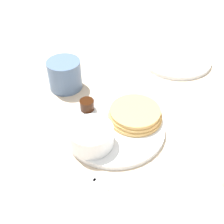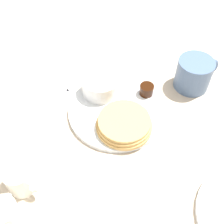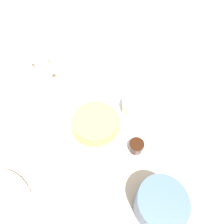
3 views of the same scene
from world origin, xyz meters
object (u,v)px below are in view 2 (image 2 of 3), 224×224
(creamer_pitcher_far, at_px, (5,215))
(fork, at_px, (72,86))
(creamer_pitcher_near, at_px, (20,179))
(plate, at_px, (117,110))
(coffee_mug, at_px, (194,74))
(bowl, at_px, (100,84))

(creamer_pitcher_far, distance_m, fork, 0.36)
(creamer_pitcher_near, bearing_deg, fork, 161.92)
(creamer_pitcher_near, distance_m, creamer_pitcher_far, 0.07)
(plate, relative_size, coffee_mug, 2.00)
(bowl, relative_size, creamer_pitcher_near, 1.37)
(creamer_pitcher_near, relative_size, fork, 0.60)
(bowl, bearing_deg, creamer_pitcher_near, -33.88)
(creamer_pitcher_far, bearing_deg, creamer_pitcher_near, 165.82)
(plate, bearing_deg, bowl, -149.15)
(plate, xyz_separation_m, fork, (-0.09, -0.11, -0.00))
(coffee_mug, bearing_deg, plate, -68.54)
(bowl, bearing_deg, fork, -111.54)
(bowl, distance_m, coffee_mug, 0.24)
(plate, xyz_separation_m, creamer_pitcher_near, (0.18, -0.20, 0.03))
(plate, bearing_deg, coffee_mug, 111.46)
(plate, bearing_deg, creamer_pitcher_far, -41.20)
(coffee_mug, height_order, creamer_pitcher_far, coffee_mug)
(plate, height_order, coffee_mug, coffee_mug)
(bowl, distance_m, fork, 0.09)
(coffee_mug, distance_m, creamer_pitcher_far, 0.54)
(bowl, height_order, fork, bowl)
(coffee_mug, relative_size, creamer_pitcher_near, 1.70)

